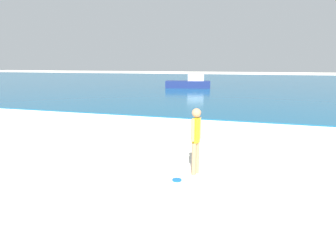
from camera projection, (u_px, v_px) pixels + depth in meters
name	position (u px, v px, depth m)	size (l,w,h in m)	color
water	(228.00, 82.00, 41.71)	(160.00, 60.00, 0.06)	#14567F
person_standing	(196.00, 137.00, 6.63)	(0.22, 0.37, 1.68)	tan
frisbee	(177.00, 180.00, 6.44)	(0.22, 0.22, 0.03)	blue
boat_near	(189.00, 83.00, 30.44)	(5.17, 2.57, 1.68)	navy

